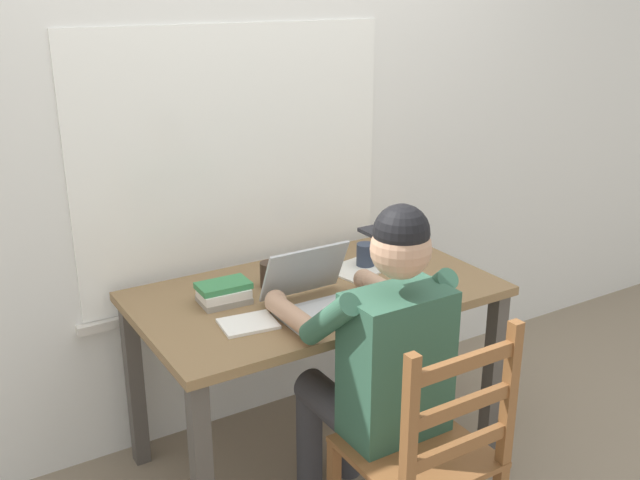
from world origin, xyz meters
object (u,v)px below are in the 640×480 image
at_px(seated_person, 377,357).
at_px(laptop, 318,296).
at_px(computer_mouse, 394,298).
at_px(coffee_mug_spare, 271,274).
at_px(book_stack_main, 224,293).
at_px(wooden_chair, 427,458).
at_px(desk, 316,313).
at_px(coffee_mug_white, 399,244).
at_px(coffee_mug_dark, 366,255).

distance_m(seated_person, laptop, 0.33).
relative_size(computer_mouse, coffee_mug_spare, 0.86).
bearing_deg(book_stack_main, coffee_mug_spare, 12.33).
distance_m(seated_person, wooden_chair, 0.36).
bearing_deg(book_stack_main, computer_mouse, -30.76).
bearing_deg(wooden_chair, book_stack_main, 110.63).
relative_size(desk, book_stack_main, 7.09).
relative_size(wooden_chair, coffee_mug_white, 8.39).
bearing_deg(seated_person, computer_mouse, 43.03).
distance_m(seated_person, coffee_mug_spare, 0.60).
height_order(desk, coffee_mug_dark, coffee_mug_dark).
distance_m(wooden_chair, coffee_mug_spare, 0.93).
height_order(desk, computer_mouse, computer_mouse).
bearing_deg(desk, book_stack_main, 168.35).
distance_m(coffee_mug_white, coffee_mug_dark, 0.21).
relative_size(seated_person, laptop, 3.77).
bearing_deg(wooden_chair, coffee_mug_dark, 67.69).
xyz_separation_m(desk, wooden_chair, (-0.05, -0.75, -0.19)).
bearing_deg(laptop, wooden_chair, -85.97).
relative_size(wooden_chair, book_stack_main, 4.84).
xyz_separation_m(laptop, coffee_mug_spare, (-0.05, 0.28, -0.00)).
bearing_deg(computer_mouse, laptop, 161.57).
xyz_separation_m(coffee_mug_dark, book_stack_main, (-0.65, -0.02, -0.01)).
bearing_deg(book_stack_main, seated_person, -60.19).
relative_size(coffee_mug_dark, coffee_mug_spare, 0.98).
height_order(desk, coffee_mug_white, coffee_mug_white).
relative_size(seated_person, book_stack_main, 6.41).
height_order(laptop, coffee_mug_dark, laptop).
bearing_deg(coffee_mug_spare, book_stack_main, -167.67).
xyz_separation_m(wooden_chair, book_stack_main, (-0.31, 0.82, 0.33)).
bearing_deg(laptop, coffee_mug_spare, 99.50).
relative_size(wooden_chair, coffee_mug_spare, 8.06).
distance_m(seated_person, computer_mouse, 0.33).
xyz_separation_m(laptop, coffee_mug_dark, (0.39, 0.25, -0.00)).
relative_size(coffee_mug_white, coffee_mug_dark, 0.98).
relative_size(seated_person, wooden_chair, 1.32).
bearing_deg(laptop, book_stack_main, 139.18).
distance_m(wooden_chair, computer_mouse, 0.63).
xyz_separation_m(seated_person, coffee_mug_dark, (0.35, 0.56, 0.11)).
height_order(computer_mouse, coffee_mug_dark, coffee_mug_dark).
height_order(coffee_mug_dark, coffee_mug_spare, coffee_mug_dark).
relative_size(coffee_mug_spare, book_stack_main, 0.60).
bearing_deg(wooden_chair, coffee_mug_white, 58.16).
bearing_deg(coffee_mug_dark, book_stack_main, -177.89).
height_order(laptop, coffee_mug_spare, laptop).
bearing_deg(wooden_chair, laptop, 94.03).
relative_size(desk, coffee_mug_white, 12.29).
xyz_separation_m(coffee_mug_white, coffee_mug_spare, (-0.64, -0.03, 0.00)).
relative_size(coffee_mug_white, coffee_mug_spare, 0.96).
bearing_deg(coffee_mug_spare, coffee_mug_white, 2.24).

